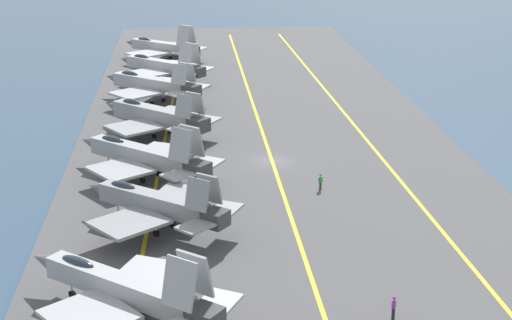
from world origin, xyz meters
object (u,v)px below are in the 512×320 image
object	(u,v)px
parked_jet_seventh	(162,66)
crew_green_vest	(320,181)
crew_purple_vest	(394,307)
parked_jet_eighth	(162,47)
parked_jet_fourth	(143,155)
parked_jet_sixth	(152,84)
parked_jet_third	(157,203)
parked_jet_fifth	(155,115)
parked_jet_second	(124,288)

from	to	relation	value
parked_jet_seventh	crew_green_vest	world-z (taller)	parked_jet_seventh
crew_purple_vest	parked_jet_eighth	bearing A→B (deg)	11.34
parked_jet_fourth	parked_jet_eighth	xyz separation A→B (m)	(58.80, -0.64, -0.14)
parked_jet_seventh	crew_purple_vest	bearing A→B (deg)	-166.52
crew_green_vest	crew_purple_vest	distance (m)	24.89
parked_jet_sixth	crew_purple_vest	distance (m)	62.75
parked_jet_seventh	crew_purple_vest	distance (m)	75.17
parked_jet_third	crew_green_vest	size ratio (longest dim) A/B	8.55
parked_jet_fifth	parked_jet_sixth	xyz separation A→B (m)	(14.93, 0.88, 0.29)
parked_jet_eighth	parked_jet_fifth	bearing A→B (deg)	-179.86
parked_jet_seventh	parked_jet_eighth	size ratio (longest dim) A/B	1.04
parked_jet_third	crew_green_vest	world-z (taller)	parked_jet_third
parked_jet_fourth	parked_jet_sixth	xyz separation A→B (m)	(30.08, 0.13, 0.21)
parked_jet_sixth	parked_jet_eighth	distance (m)	28.73
parked_jet_second	parked_jet_fifth	world-z (taller)	parked_jet_second
crew_green_vest	parked_jet_fifth	bearing A→B (deg)	39.84
crew_purple_vest	parked_jet_seventh	bearing A→B (deg)	13.48
parked_jet_third	crew_purple_vest	size ratio (longest dim) A/B	8.08
parked_jet_third	crew_purple_vest	world-z (taller)	parked_jet_third
parked_jet_second	parked_jet_eighth	xyz separation A→B (m)	(86.86, -0.75, -0.03)
parked_jet_fourth	crew_green_vest	bearing A→B (deg)	-105.81
parked_jet_fifth	crew_purple_vest	world-z (taller)	parked_jet_fifth
parked_jet_second	parked_jet_third	size ratio (longest dim) A/B	1.10
parked_jet_fourth	parked_jet_fifth	distance (m)	15.17
parked_jet_fourth	parked_jet_sixth	bearing A→B (deg)	0.25
parked_jet_eighth	crew_green_vest	bearing A→B (deg)	-165.16
parked_jet_third	parked_jet_second	bearing A→B (deg)	172.93
parked_jet_fifth	parked_jet_second	bearing A→B (deg)	178.86
parked_jet_sixth	parked_jet_second	bearing A→B (deg)	-179.98
parked_jet_second	parked_jet_seventh	size ratio (longest dim) A/B	1.02
parked_jet_fifth	parked_jet_eighth	world-z (taller)	parked_jet_eighth
parked_jet_sixth	crew_green_vest	world-z (taller)	parked_jet_sixth
parked_jet_fifth	parked_jet_sixth	bearing A→B (deg)	3.37
parked_jet_fourth	crew_purple_vest	distance (m)	35.10
parked_jet_seventh	crew_purple_vest	xyz separation A→B (m)	(-73.08, -17.52, -1.39)
parked_jet_second	parked_jet_fifth	bearing A→B (deg)	-1.14
parked_jet_seventh	crew_green_vest	distance (m)	51.01
parked_jet_second	crew_purple_vest	world-z (taller)	parked_jet_second
parked_jet_eighth	crew_green_vest	xyz separation A→B (m)	(-63.76, -16.89, -1.41)
parked_jet_second	crew_purple_vest	distance (m)	18.67
parked_jet_sixth	parked_jet_seventh	bearing A→B (deg)	-4.47
parked_jet_second	crew_green_vest	distance (m)	29.10
parked_jet_fourth	parked_jet_eighth	bearing A→B (deg)	-0.62
parked_jet_seventh	crew_green_vest	xyz separation A→B (m)	(-48.20, -16.63, -1.45)
parked_jet_fifth	crew_green_vest	world-z (taller)	parked_jet_fifth
crew_green_vest	crew_purple_vest	size ratio (longest dim) A/B	0.95
parked_jet_fourth	crew_purple_vest	size ratio (longest dim) A/B	8.92
parked_jet_fourth	parked_jet_fifth	xyz separation A→B (m)	(15.15, -0.75, -0.08)
parked_jet_sixth	crew_green_vest	xyz separation A→B (m)	(-35.04, -17.66, -1.75)
parked_jet_fourth	crew_green_vest	xyz separation A→B (m)	(-4.96, -17.53, -1.55)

